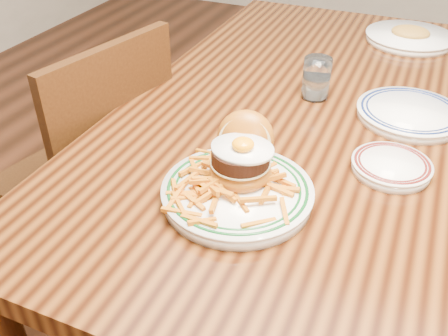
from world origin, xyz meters
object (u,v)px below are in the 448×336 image
at_px(chair_left, 96,172).
at_px(main_plate, 239,178).
at_px(side_plate, 391,166).
at_px(table, 297,133).

height_order(chair_left, main_plate, chair_left).
bearing_deg(side_plate, table, 128.67).
distance_m(main_plate, side_plate, 0.33).
xyz_separation_m(chair_left, main_plate, (0.55, -0.24, 0.30)).
distance_m(table, side_plate, 0.35).
relative_size(main_plate, side_plate, 1.88).
bearing_deg(main_plate, table, 75.87).
bearing_deg(table, chair_left, -162.82).
xyz_separation_m(chair_left, side_plate, (0.81, -0.05, 0.28)).
xyz_separation_m(table, side_plate, (0.26, -0.22, 0.10)).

